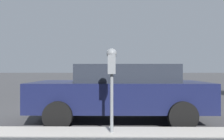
# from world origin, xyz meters

# --- Properties ---
(ground_plane) EXTENTS (220.00, 220.00, 0.00)m
(ground_plane) POSITION_xyz_m (0.00, 0.00, 0.00)
(ground_plane) COLOR #424244
(parking_meter) EXTENTS (0.21, 0.19, 1.54)m
(parking_meter) POSITION_xyz_m (-2.60, -0.18, 1.34)
(parking_meter) COLOR gray
(parking_meter) RESTS_ON sidewalk
(car_navy) EXTENTS (2.05, 4.35, 1.45)m
(car_navy) POSITION_xyz_m (-0.97, -0.39, 0.78)
(car_navy) COLOR #14193D
(car_navy) RESTS_ON ground_plane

